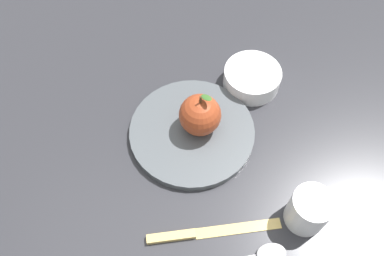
# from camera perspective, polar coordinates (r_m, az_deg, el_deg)

# --- Properties ---
(ground_plane) EXTENTS (2.40, 2.40, 0.00)m
(ground_plane) POSITION_cam_1_polar(r_m,az_deg,el_deg) (0.72, 1.23, -3.39)
(ground_plane) COLOR #2D2D33
(dinner_plate) EXTENTS (0.24, 0.24, 0.02)m
(dinner_plate) POSITION_cam_1_polar(r_m,az_deg,el_deg) (0.73, 0.00, -0.46)
(dinner_plate) COLOR #4C5156
(dinner_plate) RESTS_ON ground_plane
(apple) EXTENTS (0.08, 0.08, 0.09)m
(apple) POSITION_cam_1_polar(r_m,az_deg,el_deg) (0.70, 1.19, 1.93)
(apple) COLOR #9E3D1E
(apple) RESTS_ON dinner_plate
(side_bowl) EXTENTS (0.11, 0.11, 0.04)m
(side_bowl) POSITION_cam_1_polar(r_m,az_deg,el_deg) (0.80, 8.79, 7.44)
(side_bowl) COLOR white
(side_bowl) RESTS_ON ground_plane
(cup) EXTENTS (0.07, 0.07, 0.07)m
(cup) POSITION_cam_1_polar(r_m,az_deg,el_deg) (0.66, 16.78, -11.30)
(cup) COLOR white
(cup) RESTS_ON ground_plane
(knife) EXTENTS (0.22, 0.02, 0.01)m
(knife) POSITION_cam_1_polar(r_m,az_deg,el_deg) (0.66, 1.46, -15.08)
(knife) COLOR #D8B766
(knife) RESTS_ON ground_plane
(spoon) EXTENTS (0.18, 0.04, 0.01)m
(spoon) POSITION_cam_1_polar(r_m,az_deg,el_deg) (0.66, 9.64, -18.04)
(spoon) COLOR silver
(spoon) RESTS_ON ground_plane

